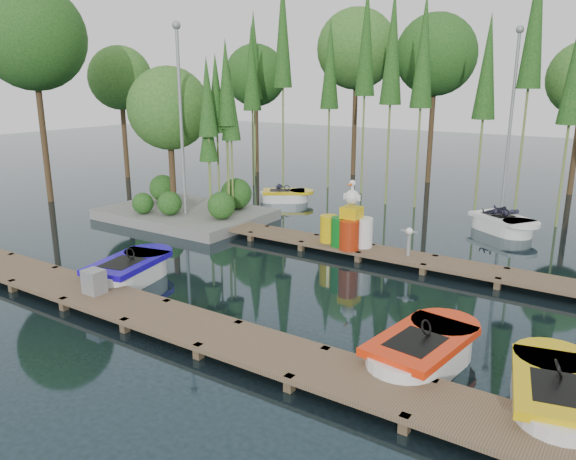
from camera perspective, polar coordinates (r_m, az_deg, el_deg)
The scene contains 16 objects.
ground_plane at distance 16.36m, azimuth -2.44°, elevation -3.85°, with size 90.00×90.00×0.00m, color #1B2B33.
near_dock at distance 13.17m, azimuth -14.20°, elevation -8.08°, with size 18.00×1.50×0.50m.
far_dock at distance 17.79m, azimuth 4.93°, elevation -1.54°, with size 15.00×1.20×0.50m.
island at distance 22.18m, azimuth -10.78°, elevation 9.36°, with size 6.20×4.20×6.75m.
tree_screen at distance 25.65m, azimuth 8.22°, elevation 16.79°, with size 34.42×18.53×10.31m.
lamp_island at distance 20.98m, azimuth -10.87°, elevation 11.99°, with size 0.30×0.30×7.25m.
lamp_rear at distance 24.04m, azimuth 21.81°, elevation 11.58°, with size 0.30×0.30×7.25m.
boat_blue at distance 15.78m, azimuth -15.82°, elevation -4.06°, with size 1.91×3.16×0.99m.
boat_red at distance 11.20m, azimuth 13.46°, elevation -12.02°, with size 1.72×3.13×1.00m.
boat_yellow_near at distance 10.51m, azimuth 25.51°, elevation -15.11°, with size 1.98×3.20×1.00m.
boat_yellow_far at distance 25.05m, azimuth -0.33°, elevation 3.49°, with size 2.59×2.21×1.20m.
boat_white_far at distance 21.45m, azimuth 20.97°, elevation 0.57°, with size 2.98×2.53×1.30m.
utility_cabinet at distance 14.34m, azimuth -19.09°, elevation -4.98°, with size 0.48×0.41×0.59m, color gray.
yellow_barrel at distance 17.79m, azimuth 4.18°, elevation 0.13°, with size 0.57×0.57×0.85m, color #DBB30B.
drum_cluster at distance 17.21m, azimuth 6.43°, elevation 0.21°, with size 1.21×1.11×2.08m.
seagull_post at distance 16.64m, azimuth 12.19°, elevation -0.69°, with size 0.53×0.29×0.86m.
Camera 1 is at (9.18, -12.45, 5.33)m, focal length 35.00 mm.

